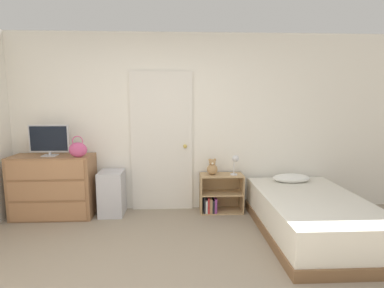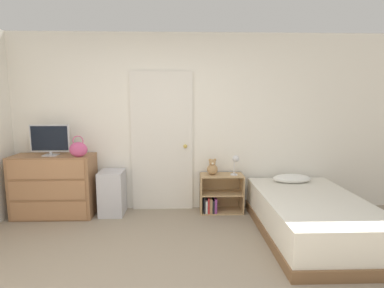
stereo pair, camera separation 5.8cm
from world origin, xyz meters
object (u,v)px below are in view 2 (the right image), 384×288
at_px(dresser, 54,186).
at_px(bed, 311,216).
at_px(bookshelf, 218,196).
at_px(desk_lamp, 236,161).
at_px(teddy_bear, 212,168).
at_px(handbag, 78,149).
at_px(tv, 50,140).
at_px(storage_bin, 112,193).

xyz_separation_m(dresser, bed, (3.32, -0.72, -0.20)).
bearing_deg(dresser, bookshelf, 2.01).
height_order(dresser, desk_lamp, dresser).
distance_m(teddy_bear, desk_lamp, 0.34).
relative_size(handbag, bookshelf, 0.46).
height_order(tv, storage_bin, tv).
relative_size(tv, bookshelf, 0.85).
bearing_deg(dresser, desk_lamp, 0.75).
xyz_separation_m(dresser, teddy_bear, (2.21, 0.08, 0.22)).
xyz_separation_m(tv, bookshelf, (2.31, 0.10, -0.85)).
relative_size(bookshelf, teddy_bear, 2.63).
relative_size(dresser, desk_lamp, 3.76).
bearing_deg(dresser, storage_bin, 2.61).
height_order(dresser, teddy_bear, dresser).
distance_m(handbag, teddy_bear, 1.85).
bearing_deg(bed, bookshelf, 141.84).
distance_m(tv, storage_bin, 1.11).
bearing_deg(tv, bookshelf, 2.48).
height_order(teddy_bear, bed, teddy_bear).
distance_m(bookshelf, bed, 1.30).
height_order(bookshelf, bed, bed).
distance_m(bookshelf, teddy_bear, 0.43).
height_order(tv, bookshelf, tv).
height_order(dresser, bookshelf, dresser).
bearing_deg(dresser, teddy_bear, 1.96).
distance_m(tv, bed, 3.51).
distance_m(dresser, storage_bin, 0.80).
distance_m(desk_lamp, bed, 1.21).
bearing_deg(desk_lamp, dresser, -179.25).
distance_m(handbag, desk_lamp, 2.15).
xyz_separation_m(tv, teddy_bear, (2.22, 0.09, -0.43)).
distance_m(tv, bookshelf, 2.46).
height_order(storage_bin, teddy_bear, teddy_bear).
bearing_deg(tv, bed, -11.92).
height_order(handbag, storage_bin, handbag).
bearing_deg(handbag, bed, -11.54).
bearing_deg(teddy_bear, tv, -177.56).
relative_size(bookshelf, bed, 0.32).
bearing_deg(bed, desk_lamp, 136.26).
xyz_separation_m(handbag, teddy_bear, (1.81, 0.20, -0.31)).
bearing_deg(handbag, desk_lamp, 4.28).
bearing_deg(desk_lamp, teddy_bear, 172.52).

